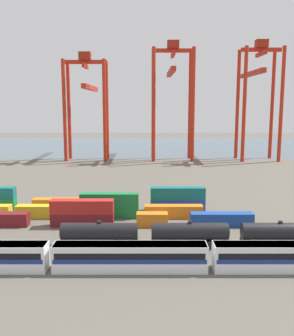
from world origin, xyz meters
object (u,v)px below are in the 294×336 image
Objects in this scene: shipping_container_0 at (14,219)px; shipping_container_7 at (111,211)px; passenger_train at (131,256)px; gantry_crane_east at (259,88)px; shipping_container_14 at (179,204)px; gantry_crane_central at (173,88)px; freight_tank_row at (281,234)px; gantry_crane_west at (88,96)px; shipping_container_3 at (153,219)px; shipping_container_10 at (3,204)px.

shipping_container_0 is 19.11m from shipping_container_7.
passenger_train is 31.15m from shipping_container_0.
shipping_container_7 is 108.24m from gantry_crane_east.
shipping_container_14 is 88.28m from gantry_crane_central.
freight_tank_row is at bearing -12.52° from shipping_container_0.
gantry_crane_west reaches higher than passenger_train.
shipping_container_14 is at bearing -92.66° from gantry_crane_central.
shipping_container_7 is 1.00× the size of shipping_container_14.
gantry_crane_central is 0.99× the size of gantry_crane_east.
shipping_container_0 is at bearing 139.44° from passenger_train.
gantry_crane_east reaches higher than shipping_container_3.
shipping_container_10 is at bearing 166.94° from shipping_container_7.
shipping_container_3 is (27.04, 0.00, 0.00)m from shipping_container_0.
gantry_crane_east reaches higher than shipping_container_14.
shipping_container_7 is 94.71m from gantry_crane_west.
gantry_crane_west reaches higher than shipping_container_7.
gantry_crane_east is (40.18, 83.03, 28.90)m from shipping_container_14.
passenger_train is at bearing -113.30° from gantry_crane_east.
shipping_container_7 is at bearing -78.74° from gantry_crane_west.
shipping_container_3 and shipping_container_10 have the same top height.
gantry_crane_west is (-47.72, 105.82, 24.95)m from freight_tank_row.
shipping_container_0 is at bearing 167.48° from freight_tank_row.
shipping_container_0 and shipping_container_3 have the same top height.
freight_tank_row is (24.50, 9.55, -0.13)m from passenger_train.
freight_tank_row is 6.01× the size of shipping_container_14.
gantry_crane_east is (73.07, 94.46, 28.90)m from shipping_container_0.
passenger_train is 26.53m from shipping_container_7.
shipping_container_10 is at bearing 180.00° from shipping_container_14.
gantry_crane_west reaches higher than shipping_container_10.
shipping_container_14 is at bearing 124.61° from freight_tank_row.
freight_tank_row is at bearing 21.31° from passenger_train.
shipping_container_14 is at bearing -68.81° from gantry_crane_west.
shipping_container_10 is 0.12× the size of gantry_crane_east.
passenger_train is 33.00m from shipping_container_14.
shipping_container_10 is at bearing 133.48° from passenger_train.
gantry_crane_central is (-11.40, 105.41, 28.27)m from freight_tank_row.
freight_tank_row is at bearing -103.33° from gantry_crane_east.
shipping_container_10 is (-6.38, 11.42, 0.00)m from shipping_container_0.
shipping_container_0 is (-23.66, 20.25, -0.84)m from passenger_train.
shipping_container_0 is 13.08m from shipping_container_10.
shipping_container_14 is (32.89, 11.42, 0.00)m from shipping_container_0.
freight_tank_row reaches higher than shipping_container_14.
freight_tank_row is at bearing -26.86° from shipping_container_3.
gantry_crane_central reaches higher than shipping_container_10.
shipping_container_3 is at bearing 0.00° from shipping_container_0.
gantry_crane_west reaches higher than freight_tank_row.
shipping_container_7 is at bearing 17.39° from shipping_container_0.
shipping_container_3 is 108.98m from gantry_crane_east.
gantry_crane_central is at bearing 84.14° from shipping_container_3.
gantry_crane_east is (79.44, 83.03, 28.90)m from shipping_container_10.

